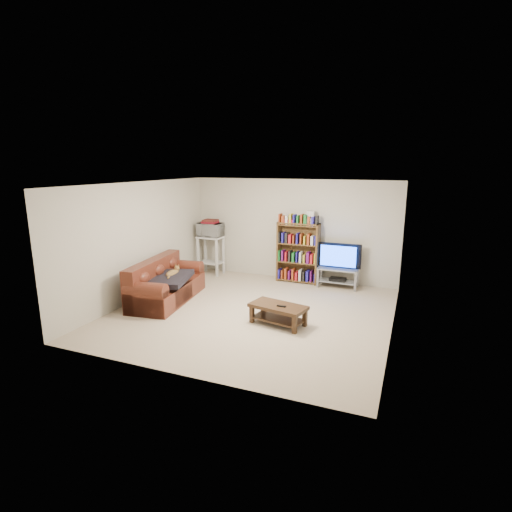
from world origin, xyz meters
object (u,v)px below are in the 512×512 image
at_px(coffee_table, 278,311).
at_px(tv_stand, 338,274).
at_px(sofa, 164,286).
at_px(bookshelf, 298,252).

height_order(coffee_table, tv_stand, tv_stand).
height_order(sofa, bookshelf, bookshelf).
bearing_deg(bookshelf, tv_stand, -4.57).
distance_m(sofa, tv_stand, 3.84).
bearing_deg(bookshelf, coffee_table, -80.47).
distance_m(tv_stand, bookshelf, 1.07).
height_order(sofa, coffee_table, sofa).
relative_size(sofa, coffee_table, 1.96).
bearing_deg(sofa, coffee_table, -14.96).
relative_size(coffee_table, bookshelf, 0.75).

